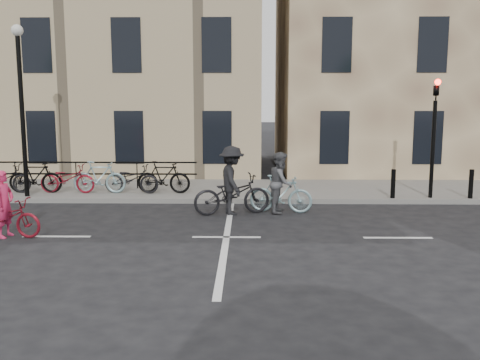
{
  "coord_description": "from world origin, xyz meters",
  "views": [
    {
      "loc": [
        0.5,
        -12.15,
        3.23
      ],
      "look_at": [
        0.29,
        1.69,
        1.1
      ],
      "focal_mm": 40.0,
      "sensor_mm": 36.0,
      "label": 1
    }
  ],
  "objects_px": {
    "cyclist_pink": "(5,214)",
    "cyclist_grey": "(281,188)",
    "traffic_light": "(434,124)",
    "cyclist_dark": "(232,188)",
    "lamp_post": "(21,89)"
  },
  "relations": [
    {
      "from": "cyclist_dark",
      "to": "cyclist_pink",
      "type": "bearing_deg",
      "value": 101.1
    },
    {
      "from": "lamp_post",
      "to": "cyclist_dark",
      "type": "distance_m",
      "value": 7.34
    },
    {
      "from": "traffic_light",
      "to": "lamp_post",
      "type": "height_order",
      "value": "lamp_post"
    },
    {
      "from": "lamp_post",
      "to": "cyclist_dark",
      "type": "relative_size",
      "value": 2.32
    },
    {
      "from": "cyclist_pink",
      "to": "cyclist_dark",
      "type": "height_order",
      "value": "cyclist_dark"
    },
    {
      "from": "cyclist_grey",
      "to": "cyclist_dark",
      "type": "height_order",
      "value": "cyclist_dark"
    },
    {
      "from": "cyclist_dark",
      "to": "lamp_post",
      "type": "bearing_deg",
      "value": 59.09
    },
    {
      "from": "cyclist_grey",
      "to": "cyclist_dark",
      "type": "bearing_deg",
      "value": 111.05
    },
    {
      "from": "traffic_light",
      "to": "cyclist_pink",
      "type": "height_order",
      "value": "traffic_light"
    },
    {
      "from": "cyclist_grey",
      "to": "cyclist_dark",
      "type": "xyz_separation_m",
      "value": [
        -1.39,
        -0.25,
        0.06
      ]
    },
    {
      "from": "cyclist_pink",
      "to": "cyclist_grey",
      "type": "xyz_separation_m",
      "value": [
        6.61,
        2.81,
        0.15
      ]
    },
    {
      "from": "traffic_light",
      "to": "cyclist_dark",
      "type": "height_order",
      "value": "traffic_light"
    },
    {
      "from": "cyclist_pink",
      "to": "cyclist_grey",
      "type": "height_order",
      "value": "cyclist_grey"
    },
    {
      "from": "lamp_post",
      "to": "cyclist_grey",
      "type": "relative_size",
      "value": 2.85
    },
    {
      "from": "traffic_light",
      "to": "cyclist_pink",
      "type": "xyz_separation_m",
      "value": [
        -11.38,
        -4.37,
        -1.91
      ]
    }
  ]
}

